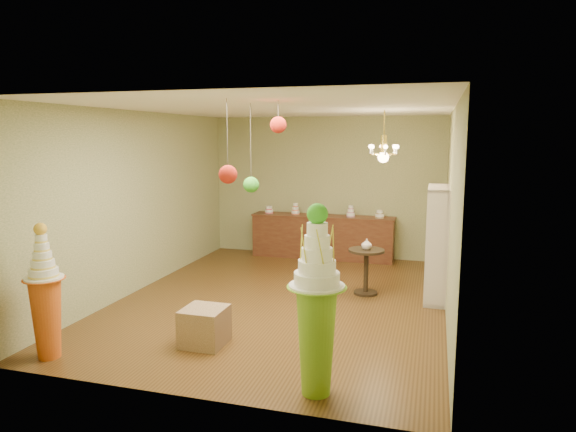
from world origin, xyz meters
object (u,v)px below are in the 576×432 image
(pedestal_green, at_px, (316,317))
(round_table, at_px, (366,265))
(pedestal_orange, at_px, (46,306))
(sideboard, at_px, (322,236))

(pedestal_green, distance_m, round_table, 3.49)
(pedestal_green, relative_size, pedestal_orange, 1.21)
(pedestal_green, relative_size, sideboard, 0.64)
(pedestal_orange, distance_m, round_table, 4.79)
(pedestal_green, bearing_deg, round_table, 89.33)
(pedestal_green, height_order, sideboard, pedestal_green)
(pedestal_orange, bearing_deg, round_table, 47.14)
(pedestal_green, relative_size, round_table, 2.54)
(sideboard, height_order, round_table, sideboard)
(pedestal_orange, relative_size, round_table, 2.10)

